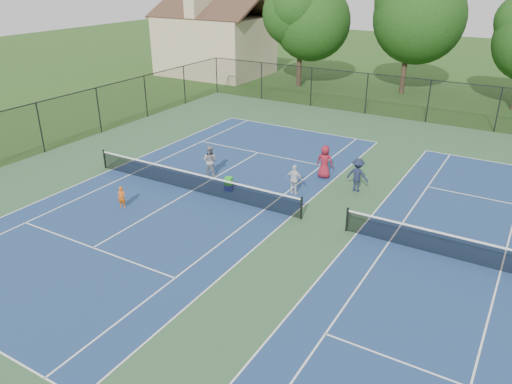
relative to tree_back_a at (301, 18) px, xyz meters
The scene contains 15 objects.
ground 27.95m from the tree_back_a, 61.56° to the right, with size 140.00×140.00×0.00m, color #234716.
court_pad 27.95m from the tree_back_a, 61.56° to the right, with size 36.00×36.00×0.01m, color #305636.
tennis_court_left 25.44m from the tree_back_a, 75.96° to the right, with size 12.00×23.83×1.07m.
tennis_court_right 31.80m from the tree_back_a, 50.19° to the right, with size 12.00×23.83×1.07m.
perimeter_fence 27.65m from the tree_back_a, 61.56° to the right, with size 36.08×36.08×3.02m.
tree_back_a is the anchor object (origin of this frame).
tree_back_b 9.24m from the tree_back_a, 12.53° to the left, with size 7.60×7.60×10.03m.
clapboard_house 10.47m from the tree_back_a, behind, with size 10.80×8.10×7.65m.
child_player 28.04m from the tree_back_a, 80.77° to the right, with size 0.38×0.25×1.03m, color #DC580E.
instructor 23.18m from the tree_back_a, 75.65° to the right, with size 0.80×0.63×1.65m, color gray.
bystander_a 24.73m from the tree_back_a, 64.29° to the right, with size 0.88×0.37×1.50m, color silver.
bystander_b 24.29m from the tree_back_a, 56.89° to the right, with size 1.09×0.63×1.69m, color #191D37.
bystander_c 22.59m from the tree_back_a, 60.32° to the right, with size 0.86×0.56×1.75m, color maroon.
ball_crate 24.95m from the tree_back_a, 71.90° to the right, with size 0.38×0.32×0.30m, color navy.
ball_hopper 24.87m from the tree_back_a, 71.90° to the right, with size 0.34×0.28×0.41m, color green.
Camera 1 is at (7.16, -17.70, 10.07)m, focal length 35.00 mm.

